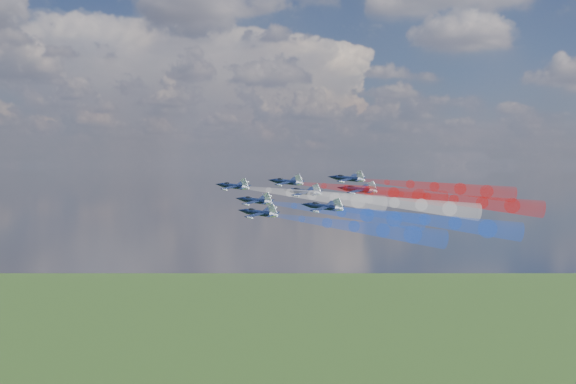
# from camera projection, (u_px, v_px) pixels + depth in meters

# --- Properties ---
(jet_lead) EXTENTS (15.79, 15.24, 6.17)m
(jet_lead) POSITION_uv_depth(u_px,v_px,m) (233.00, 186.00, 190.27)
(jet_lead) COLOR black
(trail_lead) EXTENTS (37.75, 25.68, 7.88)m
(trail_lead) POSITION_uv_depth(u_px,v_px,m) (312.00, 195.00, 175.13)
(trail_lead) COLOR white
(jet_inner_left) EXTENTS (15.79, 15.24, 6.17)m
(jet_inner_left) POSITION_uv_depth(u_px,v_px,m) (255.00, 201.00, 177.31)
(jet_inner_left) COLOR black
(trail_inner_left) EXTENTS (37.75, 25.68, 7.88)m
(trail_inner_left) POSITION_uv_depth(u_px,v_px,m) (342.00, 212.00, 162.17)
(trail_inner_left) COLOR blue
(jet_inner_right) EXTENTS (15.79, 15.24, 6.17)m
(jet_inner_right) POSITION_uv_depth(u_px,v_px,m) (287.00, 182.00, 191.25)
(jet_inner_right) COLOR black
(trail_inner_right) EXTENTS (37.75, 25.68, 7.88)m
(trail_inner_right) POSITION_uv_depth(u_px,v_px,m) (369.00, 191.00, 176.10)
(trail_inner_right) COLOR red
(jet_outer_left) EXTENTS (15.79, 15.24, 6.17)m
(jet_outer_left) POSITION_uv_depth(u_px,v_px,m) (259.00, 213.00, 163.20)
(jet_outer_left) COLOR black
(trail_outer_left) EXTENTS (37.75, 25.68, 7.88)m
(trail_outer_left) POSITION_uv_depth(u_px,v_px,m) (354.00, 227.00, 148.05)
(trail_outer_left) COLOR blue
(jet_center_third) EXTENTS (15.79, 15.24, 6.17)m
(jet_center_third) POSITION_uv_depth(u_px,v_px,m) (304.00, 192.00, 178.22)
(jet_center_third) COLOR black
(trail_center_third) EXTENTS (37.75, 25.68, 7.88)m
(trail_center_third) POSITION_uv_depth(u_px,v_px,m) (394.00, 202.00, 163.07)
(trail_center_third) COLOR white
(jet_outer_right) EXTENTS (15.79, 15.24, 6.17)m
(jet_outer_right) POSITION_uv_depth(u_px,v_px,m) (347.00, 179.00, 192.62)
(jet_outer_right) COLOR black
(trail_outer_right) EXTENTS (37.75, 25.68, 7.88)m
(trail_outer_right) POSITION_uv_depth(u_px,v_px,m) (434.00, 187.00, 177.48)
(trail_outer_right) COLOR red
(jet_rear_left) EXTENTS (15.79, 15.24, 6.17)m
(jet_rear_left) POSITION_uv_depth(u_px,v_px,m) (323.00, 207.00, 163.52)
(jet_rear_left) COLOR black
(trail_rear_left) EXTENTS (37.75, 25.68, 7.88)m
(trail_rear_left) POSITION_uv_depth(u_px,v_px,m) (425.00, 220.00, 148.38)
(trail_rear_left) COLOR blue
(jet_rear_right) EXTENTS (15.79, 15.24, 6.17)m
(jet_rear_right) POSITION_uv_depth(u_px,v_px,m) (358.00, 190.00, 178.17)
(jet_rear_right) COLOR black
(trail_rear_right) EXTENTS (37.75, 25.68, 7.88)m
(trail_rear_right) POSITION_uv_depth(u_px,v_px,m) (454.00, 200.00, 163.03)
(trail_rear_right) COLOR red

